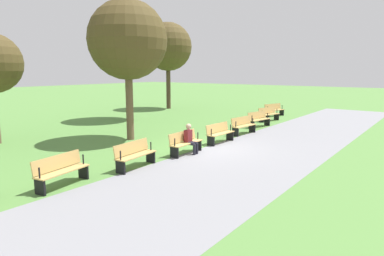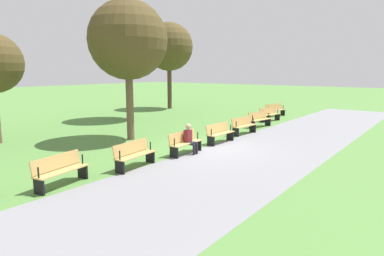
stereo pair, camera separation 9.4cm
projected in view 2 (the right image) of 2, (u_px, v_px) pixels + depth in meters
The scene contains 14 objects.
ground_plane at pixel (205, 148), 14.29m from camera, with size 120.00×120.00×0.00m, color #54843D.
path_paving at pixel (254, 156), 12.92m from camera, with size 37.57×4.82×0.01m, color gray.
bench_0 at pixel (275, 110), 24.19m from camera, with size 1.74×0.95×0.89m.
bench_1 at pixel (269, 114), 21.85m from camera, with size 1.74×0.85×0.89m.
bench_2 at pixel (259, 119), 19.57m from camera, with size 1.73×0.75×0.89m.
bench_3 at pixel (243, 125), 17.38m from camera, with size 1.71×0.64×0.89m.
bench_4 at pixel (220, 133), 15.27m from camera, with size 1.69×0.53×0.89m.
bench_5 at pixel (185, 142), 13.26m from camera, with size 1.69×0.53×0.89m.
bench_6 at pixel (134, 154), 11.36m from camera, with size 1.71×0.64×0.89m.
bench_7 at pixel (60, 170), 9.58m from camera, with size 1.73×0.75×0.89m.
person_seated at pixel (190, 138), 13.27m from camera, with size 0.33×0.52×1.20m.
tree_0 at pixel (129, 48), 21.89m from camera, with size 3.89×3.89×6.68m.
tree_2 at pixel (128, 40), 15.35m from camera, with size 3.65×3.65×6.48m.
tree_4 at pixel (169, 47), 28.30m from camera, with size 4.05×4.05×7.27m.
Camera 2 is at (11.44, 7.99, 3.28)m, focal length 31.35 mm.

